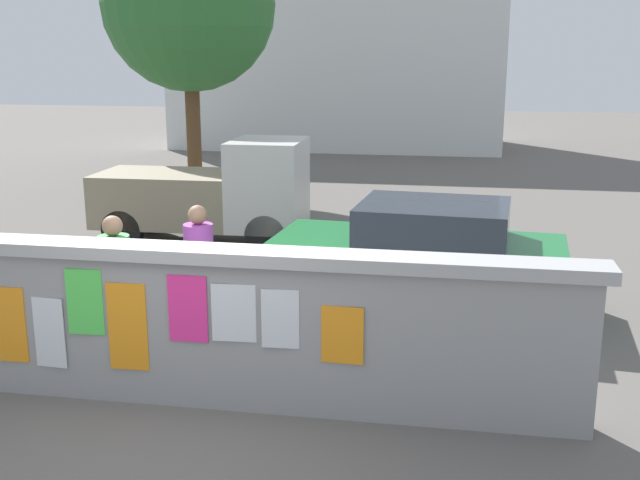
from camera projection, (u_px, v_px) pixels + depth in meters
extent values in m
plane|color=#605B56|center=(328.00, 224.00, 15.19)|extent=(60.00, 60.00, 0.00)
cube|color=gray|center=(191.00, 332.00, 7.37)|extent=(7.41, 0.30, 1.44)
cube|color=#A8A8A8|center=(188.00, 253.00, 7.18)|extent=(7.61, 0.42, 0.12)
cube|color=orange|center=(11.00, 325.00, 7.51)|extent=(0.30, 0.02, 0.76)
cube|color=silver|center=(49.00, 333.00, 7.46)|extent=(0.32, 0.03, 0.71)
cube|color=#4CD84C|center=(85.00, 302.00, 7.31)|extent=(0.36, 0.03, 0.65)
cube|color=orange|center=(128.00, 327.00, 7.30)|extent=(0.39, 0.02, 0.86)
cube|color=#F42D8C|center=(188.00, 309.00, 7.14)|extent=(0.38, 0.01, 0.64)
cube|color=silver|center=(234.00, 313.00, 7.07)|extent=(0.42, 0.03, 0.55)
cube|color=silver|center=(280.00, 319.00, 7.00)|extent=(0.35, 0.03, 0.56)
cube|color=orange|center=(342.00, 335.00, 6.94)|extent=(0.39, 0.02, 0.54)
cylinder|color=black|center=(282.00, 219.00, 14.01)|extent=(0.70, 0.21, 0.70)
cylinder|color=black|center=(266.00, 235.00, 12.76)|extent=(0.70, 0.21, 0.70)
cylinder|color=black|center=(150.00, 214.00, 14.38)|extent=(0.70, 0.21, 0.70)
cylinder|color=black|center=(123.00, 230.00, 13.14)|extent=(0.70, 0.21, 0.70)
cube|color=silver|center=(268.00, 184.00, 13.22)|extent=(1.23, 1.52, 1.50)
cube|color=gray|center=(168.00, 198.00, 13.56)|extent=(2.43, 1.55, 0.90)
cylinder|color=black|center=(312.00, 292.00, 9.93)|extent=(0.61, 0.23, 0.60)
cylinder|color=black|center=(338.00, 263.00, 11.30)|extent=(0.61, 0.23, 0.60)
cylinder|color=black|center=(511.00, 308.00, 9.31)|extent=(0.61, 0.23, 0.60)
cylinder|color=black|center=(514.00, 275.00, 10.68)|extent=(0.61, 0.23, 0.60)
cube|color=#197233|center=(417.00, 262.00, 10.23)|extent=(3.93, 2.01, 0.60)
cube|color=#262D38|center=(434.00, 222.00, 10.05)|extent=(2.02, 1.69, 0.50)
cylinder|color=black|center=(130.00, 296.00, 9.78)|extent=(0.61, 0.20, 0.60)
cylinder|color=black|center=(45.00, 286.00, 10.20)|extent=(0.61, 0.22, 0.60)
cube|color=black|center=(85.00, 270.00, 9.93)|extent=(1.03, 0.40, 0.32)
cube|color=black|center=(71.00, 255.00, 9.95)|extent=(0.59, 0.31, 0.10)
cube|color=#262626|center=(120.00, 253.00, 9.69)|extent=(0.13, 0.56, 0.03)
cylinder|color=#338CBF|center=(209.00, 307.00, 9.04)|extent=(0.12, 0.12, 0.80)
cylinder|color=#338CBF|center=(193.00, 308.00, 9.03)|extent=(0.12, 0.12, 0.80)
cylinder|color=purple|center=(199.00, 250.00, 8.87)|extent=(0.42, 0.42, 0.60)
sphere|color=#8C664C|center=(197.00, 215.00, 8.77)|extent=(0.22, 0.22, 0.22)
cylinder|color=#BF6626|center=(114.00, 322.00, 8.54)|extent=(0.12, 0.12, 0.80)
cylinder|color=#BF6626|center=(124.00, 326.00, 8.43)|extent=(0.12, 0.12, 0.80)
cylinder|color=#3F994C|center=(115.00, 263.00, 8.32)|extent=(0.46, 0.46, 0.60)
sphere|color=#8C664C|center=(112.00, 226.00, 8.22)|extent=(0.22, 0.22, 0.22)
cylinder|color=brown|center=(194.00, 131.00, 18.13)|extent=(0.34, 0.34, 2.96)
sphere|color=#2A682D|center=(189.00, 4.00, 17.45)|extent=(3.93, 3.93, 3.93)
cube|color=silver|center=(340.00, 69.00, 27.10)|extent=(11.15, 4.86, 5.31)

